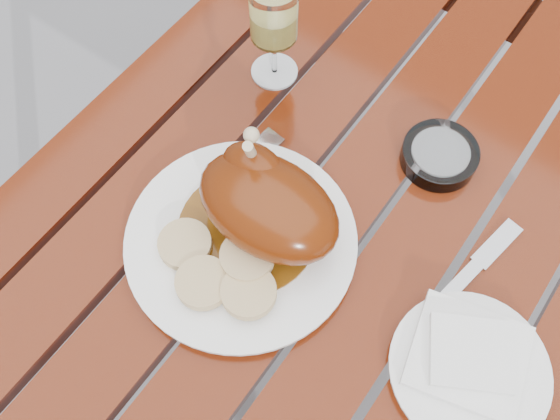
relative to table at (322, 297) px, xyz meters
The scene contains 11 objects.
ground 0.38m from the table, ahead, with size 60.00×60.00×0.00m, color slate.
table is the anchor object (origin of this frame).
dinner_plate 0.41m from the table, 119.76° to the right, with size 0.31×0.31×0.02m, color white.
roast_duck 0.46m from the table, 125.27° to the right, with size 0.21×0.18×0.14m.
bread_dumplings 0.45m from the table, 109.38° to the right, with size 0.18×0.13×0.03m.
wine_glass 0.52m from the table, 146.56° to the left, with size 0.07×0.07×0.17m, color #D9CE62.
side_plate 0.47m from the table, 21.38° to the right, with size 0.19×0.19×0.02m, color white.
napkin 0.47m from the table, 20.12° to the right, with size 0.13×0.12×0.01m, color white.
ashtray 0.42m from the table, 62.51° to the left, with size 0.11×0.11×0.03m, color #B2B7BC.
fork 0.41m from the table, 160.44° to the right, with size 0.02×0.17×0.01m, color gray.
knife 0.42m from the table, ahead, with size 0.02×0.19×0.01m, color gray.
Camera 1 is at (0.17, -0.37, 1.51)m, focal length 40.00 mm.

